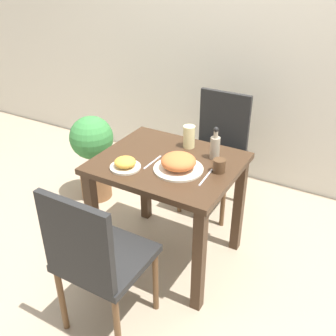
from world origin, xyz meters
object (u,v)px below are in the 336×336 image
(food_plate, at_px, (178,163))
(drink_cup, at_px, (219,166))
(side_plate, at_px, (125,164))
(sauce_bottle, at_px, (215,147))
(potted_plant_left, at_px, (93,151))
(chair_far, at_px, (217,146))
(chair_near, at_px, (96,257))
(juice_glass, at_px, (189,137))

(food_plate, xyz_separation_m, drink_cup, (0.21, 0.09, -0.01))
(food_plate, bearing_deg, side_plate, -154.32)
(sauce_bottle, relative_size, potted_plant_left, 0.29)
(potted_plant_left, bearing_deg, drink_cup, -14.70)
(potted_plant_left, bearing_deg, sauce_bottle, -9.10)
(chair_far, height_order, sauce_bottle, sauce_bottle)
(chair_far, bearing_deg, food_plate, -83.05)
(drink_cup, distance_m, sauce_bottle, 0.17)
(food_plate, xyz_separation_m, sauce_bottle, (0.12, 0.23, 0.03))
(chair_near, relative_size, food_plate, 3.17)
(food_plate, xyz_separation_m, side_plate, (-0.27, -0.13, -0.02))
(drink_cup, bearing_deg, chair_near, -114.74)
(sauce_bottle, bearing_deg, potted_plant_left, 170.90)
(food_plate, xyz_separation_m, potted_plant_left, (-0.99, 0.41, -0.35))
(side_plate, relative_size, drink_cup, 2.29)
(chair_near, distance_m, side_plate, 0.57)
(drink_cup, relative_size, juice_glass, 0.54)
(chair_far, xyz_separation_m, potted_plant_left, (-0.89, -0.40, -0.09))
(chair_far, height_order, drink_cup, chair_far)
(chair_far, distance_m, side_plate, 0.99)
(juice_glass, distance_m, sauce_bottle, 0.21)
(chair_near, bearing_deg, juice_glass, -92.44)
(chair_far, relative_size, juice_glass, 6.35)
(food_plate, distance_m, drink_cup, 0.23)
(side_plate, bearing_deg, chair_far, 79.47)
(chair_near, distance_m, chair_far, 1.43)
(food_plate, distance_m, sauce_bottle, 0.26)
(chair_far, xyz_separation_m, drink_cup, (0.31, -0.72, 0.26))
(food_plate, relative_size, side_plate, 1.60)
(juice_glass, xyz_separation_m, sauce_bottle, (0.20, -0.06, 0.01))
(chair_far, height_order, juice_glass, chair_far)
(chair_far, relative_size, food_plate, 3.17)
(side_plate, relative_size, juice_glass, 1.25)
(drink_cup, distance_m, potted_plant_left, 1.28)
(juice_glass, relative_size, potted_plant_left, 0.20)
(drink_cup, bearing_deg, potted_plant_left, 165.30)
(side_plate, height_order, juice_glass, juice_glass)
(chair_far, distance_m, food_plate, 0.86)
(side_plate, bearing_deg, juice_glass, 65.68)
(side_plate, relative_size, potted_plant_left, 0.25)
(potted_plant_left, bearing_deg, chair_near, -49.89)
(juice_glass, relative_size, sauce_bottle, 0.70)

